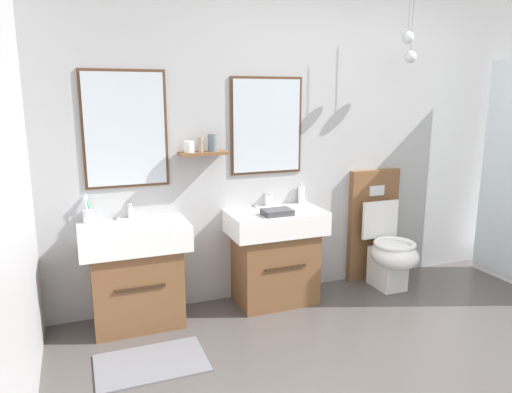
# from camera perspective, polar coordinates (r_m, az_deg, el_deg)

# --- Properties ---
(wall_back) EXTENTS (5.09, 0.44, 2.53)m
(wall_back) POSITION_cam_1_polar(r_m,az_deg,el_deg) (4.16, 9.62, 6.70)
(wall_back) COLOR #A8A8AA
(wall_back) RESTS_ON ground
(bath_mat) EXTENTS (0.68, 0.44, 0.01)m
(bath_mat) POSITION_cam_1_polar(r_m,az_deg,el_deg) (3.21, -12.48, -18.97)
(bath_mat) COLOR slate
(bath_mat) RESTS_ON ground
(vanity_sink_left) EXTENTS (0.75, 0.46, 0.76)m
(vanity_sink_left) POSITION_cam_1_polar(r_m,az_deg,el_deg) (3.56, -14.23, -8.67)
(vanity_sink_left) COLOR brown
(vanity_sink_left) RESTS_ON ground
(tap_on_left_sink) EXTENTS (0.03, 0.13, 0.11)m
(tap_on_left_sink) POSITION_cam_1_polar(r_m,az_deg,el_deg) (3.59, -14.90, -1.46)
(tap_on_left_sink) COLOR silver
(tap_on_left_sink) RESTS_ON vanity_sink_left
(vanity_sink_right) EXTENTS (0.75, 0.46, 0.76)m
(vanity_sink_right) POSITION_cam_1_polar(r_m,az_deg,el_deg) (3.82, 2.27, -6.82)
(vanity_sink_right) COLOR brown
(vanity_sink_right) RESTS_ON ground
(tap_on_right_sink) EXTENTS (0.03, 0.13, 0.11)m
(tap_on_right_sink) POSITION_cam_1_polar(r_m,az_deg,el_deg) (3.85, 1.35, -0.14)
(tap_on_right_sink) COLOR silver
(tap_on_right_sink) RESTS_ON vanity_sink_right
(toilet) EXTENTS (0.48, 0.62, 1.00)m
(toilet) POSITION_cam_1_polar(r_m,az_deg,el_deg) (4.32, 15.04, -5.43)
(toilet) COLOR brown
(toilet) RESTS_ON ground
(toothbrush_cup) EXTENTS (0.07, 0.07, 0.21)m
(toothbrush_cup) POSITION_cam_1_polar(r_m,az_deg,el_deg) (3.57, -19.59, -2.08)
(toothbrush_cup) COLOR silver
(toothbrush_cup) RESTS_ON vanity_sink_left
(soap_dispenser) EXTENTS (0.06, 0.06, 0.17)m
(soap_dispenser) POSITION_cam_1_polar(r_m,az_deg,el_deg) (3.97, 5.45, 0.22)
(soap_dispenser) COLOR white
(soap_dispenser) RESTS_ON vanity_sink_right
(folded_hand_towel) EXTENTS (0.22, 0.16, 0.04)m
(folded_hand_towel) POSITION_cam_1_polar(r_m,az_deg,el_deg) (3.58, 2.56, -1.89)
(folded_hand_towel) COLOR #47474C
(folded_hand_towel) RESTS_ON vanity_sink_right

